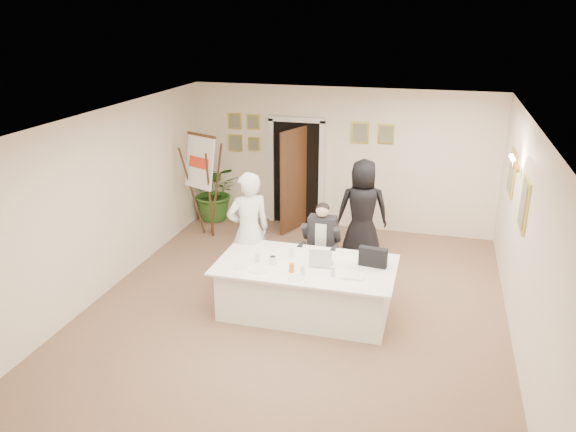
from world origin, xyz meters
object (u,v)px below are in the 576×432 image
(potted_palm, at_px, (215,191))
(laptop, at_px, (322,255))
(paper_stack, at_px, (353,276))
(oj_glass, at_px, (292,268))
(steel_jug, at_px, (273,260))
(conference_table, at_px, (306,288))
(seated_man, at_px, (321,244))
(flip_chart, at_px, (206,191))
(standing_man, at_px, (249,231))
(standing_woman, at_px, (362,211))
(laptop_bag, at_px, (373,257))

(potted_palm, distance_m, laptop, 4.40)
(potted_palm, xyz_separation_m, paper_stack, (3.44, -3.55, 0.18))
(oj_glass, distance_m, steel_jug, 0.38)
(conference_table, distance_m, seated_man, 1.01)
(flip_chart, xyz_separation_m, laptop, (2.76, -2.33, -0.00))
(standing_man, relative_size, potted_palm, 1.54)
(flip_chart, height_order, oj_glass, flip_chart)
(flip_chart, bearing_deg, potted_palm, 101.74)
(flip_chart, relative_size, laptop, 5.75)
(paper_stack, height_order, oj_glass, oj_glass)
(flip_chart, height_order, laptop, flip_chart)
(seated_man, distance_m, flip_chart, 2.94)
(laptop, bearing_deg, standing_woman, 77.17)
(standing_man, xyz_separation_m, laptop, (1.28, -0.55, -0.03))
(potted_palm, height_order, oj_glass, potted_palm)
(seated_man, xyz_separation_m, laptop, (0.20, -0.91, 0.22))
(seated_man, relative_size, laptop, 3.99)
(oj_glass, bearing_deg, laptop_bag, 24.86)
(seated_man, relative_size, standing_woman, 0.76)
(laptop, relative_size, paper_stack, 1.16)
(conference_table, xyz_separation_m, seated_man, (0.02, 0.97, 0.30))
(laptop_bag, bearing_deg, flip_chart, 154.38)
(flip_chart, xyz_separation_m, potted_palm, (-0.19, 0.91, -0.30))
(standing_woman, distance_m, laptop_bag, 1.97)
(standing_man, xyz_separation_m, paper_stack, (1.77, -0.85, -0.15))
(conference_table, xyz_separation_m, laptop, (0.22, 0.06, 0.52))
(standing_woman, bearing_deg, potted_palm, -31.74)
(flip_chart, relative_size, paper_stack, 6.66)
(potted_palm, distance_m, laptop_bag, 4.82)
(laptop_bag, bearing_deg, potted_palm, 146.39)
(conference_table, relative_size, laptop_bag, 6.39)
(standing_woman, bearing_deg, laptop, 70.95)
(conference_table, xyz_separation_m, potted_palm, (-2.73, 3.30, 0.22))
(standing_man, xyz_separation_m, standing_woman, (1.56, 1.50, -0.04))
(paper_stack, bearing_deg, potted_palm, 134.12)
(laptop_bag, height_order, oj_glass, laptop_bag)
(conference_table, bearing_deg, oj_glass, -112.41)
(standing_man, distance_m, laptop, 1.39)
(flip_chart, xyz_separation_m, paper_stack, (3.25, -2.63, -0.13))
(laptop, relative_size, steel_jug, 3.13)
(oj_glass, bearing_deg, standing_man, 135.70)
(standing_man, bearing_deg, flip_chart, -87.30)
(laptop_bag, distance_m, steel_jug, 1.41)
(flip_chart, height_order, paper_stack, flip_chart)
(seated_man, bearing_deg, paper_stack, -65.10)
(standing_woman, distance_m, steel_jug, 2.41)
(seated_man, bearing_deg, laptop_bag, -45.90)
(laptop, distance_m, oj_glass, 0.51)
(laptop, relative_size, laptop_bag, 0.87)
(paper_stack, distance_m, steel_jug, 1.17)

